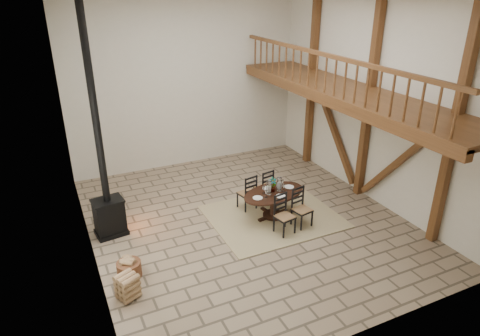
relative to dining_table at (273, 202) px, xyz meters
name	(u,v)px	position (x,y,z in m)	size (l,w,h in m)	color
ground	(246,220)	(-0.67, 0.13, -0.39)	(8.00, 8.00, 0.00)	gray
room_shell	(295,91)	(0.52, 0.13, 2.62)	(7.02, 8.02, 5.01)	silver
rug	(273,216)	(0.00, 0.00, -0.38)	(3.00, 2.50, 0.02)	tan
dining_table	(273,202)	(0.00, 0.00, 0.00)	(1.77, 1.93, 1.04)	black
wood_stove	(106,190)	(-3.69, 0.91, 0.73)	(0.73, 0.60, 5.00)	black
log_basket	(129,268)	(-3.64, -0.78, -0.22)	(0.47, 0.47, 0.39)	brown
log_stack	(128,286)	(-3.79, -1.39, -0.15)	(0.47, 0.47, 0.48)	tan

